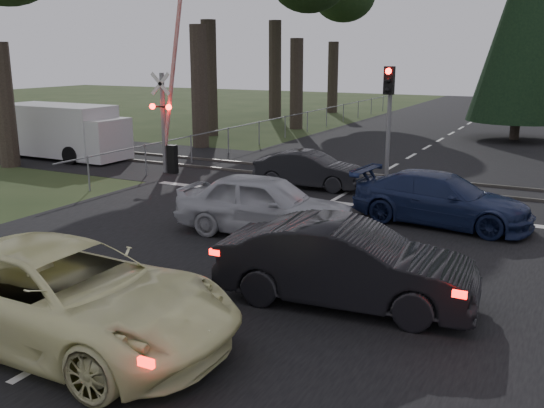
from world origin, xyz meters
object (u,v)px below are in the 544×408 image
Objects in this scene: silver_car at (265,205)px; white_van at (66,132)px; crossing_signal at (168,120)px; cream_coupe at (65,296)px; traffic_signal_center at (389,107)px; dark_hatchback at (346,264)px; blue_sedan at (441,199)px; dark_car_far at (309,170)px.

white_van is (-13.15, 6.25, 0.40)m from silver_car.
silver_car is (7.07, -5.54, -1.28)m from crossing_signal.
white_van reaches higher than cream_coupe.
dark_hatchback is at bearing -77.23° from traffic_signal_center.
crossing_signal reaches higher than blue_sedan.
crossing_signal reaches higher than silver_car.
traffic_signal_center is 0.68× the size of white_van.
white_van is at bearing 60.95° from silver_car.
cream_coupe is at bearing -60.00° from crossing_signal.
traffic_signal_center is 1.09× the size of dark_car_far.
cream_coupe reaches higher than blue_sedan.
white_van is (-16.55, 9.49, 0.41)m from dark_hatchback.
silver_car is at bearing -170.22° from dark_car_far.
traffic_signal_center is 0.71× the size of cream_coupe.
dark_hatchback is at bearing -44.72° from cream_coupe.
silver_car is at bearing -24.67° from white_van.
traffic_signal_center reaches higher than blue_sedan.
crossing_signal is at bearing 82.26° from blue_sedan.
white_van reaches higher than blue_sedan.
white_van is at bearing 54.45° from dark_hatchback.
crossing_signal is at bearing 88.32° from dark_car_far.
crossing_signal is 13.73m from dark_hatchback.
white_van is (-14.35, -0.18, -1.62)m from traffic_signal_center.
traffic_signal_center is at bearing -5.56° from cream_coupe.
dark_hatchback is at bearing -40.01° from crossing_signal.
silver_car is (-1.20, -6.43, -2.03)m from traffic_signal_center.
cream_coupe is 18.47m from white_van.
silver_car is 5.78m from dark_car_far.
white_van is at bearing 173.36° from crossing_signal.
dark_car_far is at bearing -162.19° from traffic_signal_center.
traffic_signal_center is 0.86× the size of blue_sedan.
silver_car is (-3.39, 3.25, 0.01)m from dark_hatchback.
crossing_signal is 1.70× the size of traffic_signal_center.
dark_car_far is (-5.03, 2.62, -0.07)m from blue_sedan.
white_van is at bearing 84.54° from blue_sedan.
blue_sedan is at bearing -13.06° from crossing_signal.
silver_car reaches higher than blue_sedan.
crossing_signal is 1.21× the size of cream_coupe.
dark_hatchback is 1.02× the size of silver_car.
cream_coupe is 1.23× the size of dark_hatchback.
dark_hatchback is at bearing -155.13° from dark_car_far.
silver_car is at bearing -0.35° from cream_coupe.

